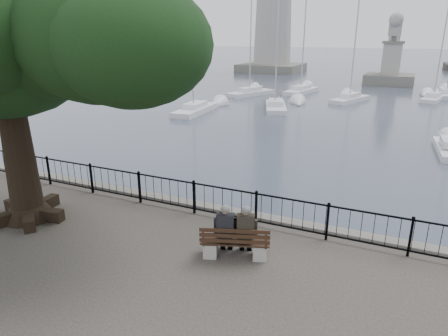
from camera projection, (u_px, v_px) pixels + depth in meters
The scene contains 14 objects.
harbor at pixel (231, 227), 12.44m from camera, with size 260.00×260.00×1.20m.
railing at pixel (224, 202), 11.67m from camera, with size 22.06×0.06×1.00m.
bench at pixel (235, 246), 9.72m from camera, with size 1.75×1.03×0.88m.
person_left at pixel (226, 232), 9.72m from camera, with size 0.56×0.77×1.40m.
person_right at pixel (246, 232), 9.68m from camera, with size 0.56×0.77×1.40m.
tree at pixel (22, 28), 10.03m from camera, with size 10.00×6.98×8.16m.
lion_monument at pixel (391, 67), 51.56m from camera, with size 6.02×6.02×8.87m.
sailboat_a at pixel (195, 109), 33.22m from camera, with size 2.11×6.13×11.22m.
sailboat_b at pixel (276, 105), 34.60m from camera, with size 3.47×6.07×12.97m.
sailboat_e at pixel (251, 92), 42.75m from camera, with size 3.78×6.08×11.96m.
sailboat_f at pixel (350, 98), 38.69m from camera, with size 3.27×5.67×11.82m.
sailboat_g at pixel (433, 97), 39.32m from camera, with size 2.56×5.43×9.79m.
sailboat_h at pixel (302, 89), 44.29m from camera, with size 2.70×6.31×15.43m.
sailboat_i at pixel (446, 93), 41.85m from camera, with size 2.05×6.04×12.42m.
Camera 1 is at (4.48, -7.28, 5.21)m, focal length 32.00 mm.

